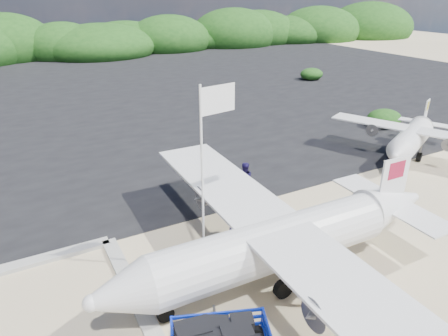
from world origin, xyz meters
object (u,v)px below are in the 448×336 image
Objects in this scene: crew_b at (244,181)px; aircraft_large at (235,109)px; flagpole at (205,268)px; signboard at (315,292)px; crew_c at (244,221)px; crew_a at (235,214)px; aircraft_small at (26,98)px.

crew_b is 0.12× the size of aircraft_large.
signboard is (2.59, -2.78, 0.00)m from flagpole.
crew_c is (-0.44, 3.71, 0.78)m from signboard.
crew_c is at bearing 128.80° from crew_a.
flagpole is 29.37m from aircraft_small.
crew_a is 1.11× the size of crew_b.
aircraft_large is at bearing 115.74° from aircraft_small.
aircraft_large is 18.98m from aircraft_small.
crew_a is 18.38m from aircraft_large.
aircraft_small is (-6.18, 31.93, 0.00)m from signboard.
crew_c is (-1.70, -2.81, -0.11)m from crew_b.
crew_a is at bearing 61.16° from aircraft_large.
aircraft_small is (-7.44, 25.41, -0.89)m from crew_b.
aircraft_small is (-14.67, 12.05, 0.00)m from aircraft_large.
crew_b is at bearing 44.22° from flagpole.
signboard is at bearing 76.10° from aircraft_small.
aircraft_small reaches higher than signboard.
flagpole is 3.80m from signboard.
crew_c reaches higher than signboard.
crew_b reaches higher than crew_c.
crew_b is at bearing -131.50° from crew_a.
flagpole is 0.43× the size of aircraft_large.
crew_b is (1.95, 2.54, -0.10)m from crew_a.
crew_b is 3.28m from crew_c.
aircraft_large reaches higher than signboard.
signboard is 3.82m from crew_c.
signboard is at bearing 82.63° from crew_c.
aircraft_small is at bearing 77.65° from signboard.
aircraft_small is at bearing -38.23° from aircraft_large.
crew_b reaches higher than aircraft_small.
aircraft_small is (-3.59, 29.15, 0.00)m from flagpole.
crew_b is at bearing 62.73° from aircraft_large.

